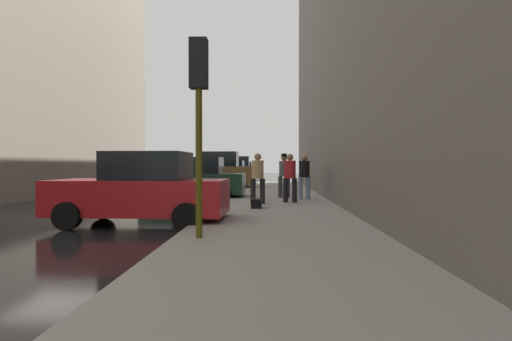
# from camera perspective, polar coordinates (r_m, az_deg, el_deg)

# --- Properties ---
(ground_plane) EXTENTS (120.00, 120.00, 0.00)m
(ground_plane) POSITION_cam_1_polar(r_m,az_deg,el_deg) (12.48, -25.79, -6.05)
(ground_plane) COLOR black
(sidewalk) EXTENTS (4.00, 40.00, 0.15)m
(sidewalk) POSITION_cam_1_polar(r_m,az_deg,el_deg) (11.04, 3.13, -6.46)
(sidewalk) COLOR gray
(sidewalk) RESTS_ON ground_plane
(parked_red_hatchback) EXTENTS (4.24, 2.14, 1.79)m
(parked_red_hatchback) POSITION_cam_1_polar(r_m,az_deg,el_deg) (10.20, -15.93, -2.72)
(parked_red_hatchback) COLOR #B2191E
(parked_red_hatchback) RESTS_ON ground_plane
(parked_dark_green_sedan) EXTENTS (4.23, 2.12, 1.79)m
(parked_dark_green_sedan) POSITION_cam_1_polar(r_m,az_deg,el_deg) (16.97, -8.64, -1.29)
(parked_dark_green_sedan) COLOR #193828
(parked_dark_green_sedan) RESTS_ON ground_plane
(parked_bronze_suv) EXTENTS (4.63, 2.11, 2.25)m
(parked_bronze_suv) POSITION_cam_1_polar(r_m,az_deg,el_deg) (24.02, -5.49, -0.23)
(parked_bronze_suv) COLOR brown
(parked_bronze_suv) RESTS_ON ground_plane
(parked_gray_coupe) EXTENTS (4.26, 2.17, 1.79)m
(parked_gray_coupe) POSITION_cam_1_polar(r_m,az_deg,el_deg) (30.55, -3.87, -0.34)
(parked_gray_coupe) COLOR slate
(parked_gray_coupe) RESTS_ON ground_plane
(parked_black_suv) EXTENTS (4.62, 2.11, 2.25)m
(parked_black_suv) POSITION_cam_1_polar(r_m,az_deg,el_deg) (36.96, -2.84, 0.15)
(parked_black_suv) COLOR black
(parked_black_suv) RESTS_ON ground_plane
(parked_silver_sedan) EXTENTS (4.26, 2.17, 1.79)m
(parked_silver_sedan) POSITION_cam_1_polar(r_m,az_deg,el_deg) (44.04, -2.06, 0.02)
(parked_silver_sedan) COLOR #B7BABF
(parked_silver_sedan) RESTS_ON ground_plane
(fire_hydrant) EXTENTS (0.42, 0.22, 0.70)m
(fire_hydrant) POSITION_cam_1_polar(r_m,az_deg,el_deg) (17.69, -2.31, -2.34)
(fire_hydrant) COLOR red
(fire_hydrant) RESTS_ON sidewalk
(traffic_light) EXTENTS (0.32, 0.32, 3.60)m
(traffic_light) POSITION_cam_1_polar(r_m,az_deg,el_deg) (7.41, -8.17, 10.79)
(traffic_light) COLOR #514C0F
(traffic_light) RESTS_ON sidewalk
(pedestrian_with_beanie) EXTENTS (0.53, 0.50, 1.78)m
(pedestrian_with_beanie) POSITION_cam_1_polar(r_m,az_deg,el_deg) (16.16, 4.03, -0.37)
(pedestrian_with_beanie) COLOR #333338
(pedestrian_with_beanie) RESTS_ON sidewalk
(pedestrian_in_jeans) EXTENTS (0.53, 0.49, 1.71)m
(pedestrian_in_jeans) POSITION_cam_1_polar(r_m,az_deg,el_deg) (15.37, 6.92, -0.56)
(pedestrian_in_jeans) COLOR #728CB2
(pedestrian_in_jeans) RESTS_ON sidewalk
(pedestrian_in_tan_coat) EXTENTS (0.51, 0.42, 1.71)m
(pedestrian_in_tan_coat) POSITION_cam_1_polar(r_m,az_deg,el_deg) (13.56, 0.25, -0.74)
(pedestrian_in_tan_coat) COLOR black
(pedestrian_in_tan_coat) RESTS_ON sidewalk
(pedestrian_in_red_jacket) EXTENTS (0.53, 0.47, 1.71)m
(pedestrian_in_red_jacket) POSITION_cam_1_polar(r_m,az_deg,el_deg) (14.08, 4.89, -0.68)
(pedestrian_in_red_jacket) COLOR black
(pedestrian_in_red_jacket) RESTS_ON sidewalk
(duffel_bag) EXTENTS (0.32, 0.44, 0.28)m
(duffel_bag) POSITION_cam_1_polar(r_m,az_deg,el_deg) (12.22, 0.05, -4.74)
(duffel_bag) COLOR black
(duffel_bag) RESTS_ON sidewalk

